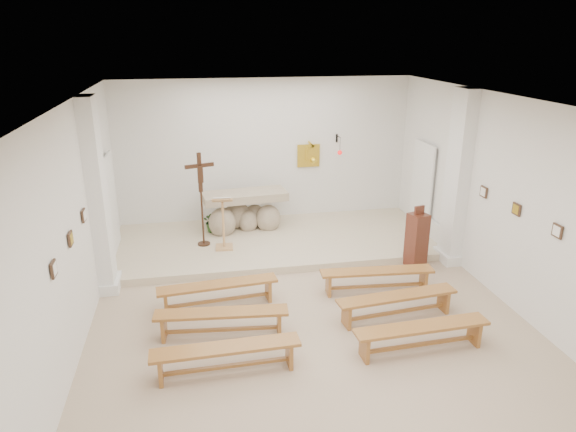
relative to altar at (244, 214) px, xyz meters
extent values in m
cube|color=tan|center=(0.62, -4.21, -0.53)|extent=(7.00, 10.00, 0.00)
cube|color=silver|center=(-2.87, -4.21, 1.22)|extent=(0.02, 10.00, 3.50)
cube|color=silver|center=(4.11, -4.21, 1.22)|extent=(0.02, 10.00, 3.50)
cube|color=silver|center=(0.62, 0.78, 1.22)|extent=(7.00, 0.02, 3.50)
cube|color=silver|center=(0.62, -4.21, 2.96)|extent=(7.00, 10.00, 0.02)
cube|color=#C4B797|center=(0.62, -0.71, -0.45)|extent=(6.98, 3.00, 0.15)
cube|color=white|center=(-2.75, -2.21, 1.22)|extent=(0.26, 0.55, 3.50)
cube|color=white|center=(3.99, -2.21, 1.22)|extent=(0.26, 0.55, 3.50)
cube|color=yellow|center=(1.67, 0.75, 1.12)|extent=(0.55, 0.04, 0.55)
cube|color=black|center=(2.37, 0.76, 1.52)|extent=(0.04, 0.02, 0.20)
cylinder|color=black|center=(2.37, 0.61, 1.59)|extent=(0.02, 0.30, 0.02)
cylinder|color=black|center=(2.37, 0.46, 1.42)|extent=(0.01, 0.01, 0.34)
sphere|color=red|center=(2.37, 0.46, 1.23)|extent=(0.11, 0.11, 0.11)
cube|color=#402A1C|center=(-2.85, -5.01, 1.19)|extent=(0.03, 0.20, 0.20)
cube|color=#402A1C|center=(-2.85, -4.01, 1.19)|extent=(0.03, 0.20, 0.20)
cube|color=#402A1C|center=(-2.85, -3.01, 1.19)|extent=(0.03, 0.20, 0.20)
cube|color=#402A1C|center=(4.09, -5.01, 1.19)|extent=(0.03, 0.20, 0.20)
cube|color=#402A1C|center=(4.09, -4.01, 1.19)|extent=(0.03, 0.20, 0.20)
cube|color=#402A1C|center=(4.09, -3.01, 1.19)|extent=(0.03, 0.20, 0.20)
cube|color=silver|center=(-2.81, -1.51, -0.26)|extent=(0.10, 0.85, 0.52)
cube|color=silver|center=(4.05, -1.51, -0.26)|extent=(0.10, 0.85, 0.52)
ellipsoid|color=tan|center=(-0.52, -0.21, -0.11)|extent=(0.62, 0.52, 0.70)
ellipsoid|color=tan|center=(0.55, -0.07, -0.13)|extent=(0.57, 0.49, 0.66)
ellipsoid|color=tan|center=(-0.15, 0.17, -0.10)|extent=(0.66, 0.56, 0.62)
ellipsoid|color=tan|center=(0.26, 0.18, -0.15)|extent=(0.53, 0.45, 0.57)
ellipsoid|color=tan|center=(0.08, -0.04, -0.18)|extent=(0.45, 0.38, 0.53)
cube|color=tan|center=(0.02, 0.00, 0.42)|extent=(1.96, 0.92, 0.18)
cube|color=tan|center=(-0.55, -1.05, -0.36)|extent=(0.38, 0.38, 0.04)
cylinder|color=tan|center=(-0.55, -1.05, 0.13)|extent=(0.05, 0.05, 1.02)
cube|color=tan|center=(-0.55, -1.07, 0.69)|extent=(0.45, 0.34, 0.17)
cube|color=white|center=(-0.55, -1.11, 0.74)|extent=(0.38, 0.27, 0.13)
cylinder|color=#3B2113|center=(-0.97, -0.77, -0.36)|extent=(0.27, 0.27, 0.03)
cylinder|color=#3B2113|center=(-0.97, -0.77, 0.23)|extent=(0.04, 0.04, 1.21)
cube|color=#3B2113|center=(-0.97, -0.77, 1.22)|extent=(0.09, 0.07, 0.83)
cube|color=#3B2113|center=(-0.97, -0.77, 1.37)|extent=(0.60, 0.22, 0.08)
cube|color=#3B2113|center=(-0.96, -0.80, 1.19)|extent=(0.12, 0.07, 0.35)
imported|color=#2B4F1F|center=(-0.73, -0.01, -0.13)|extent=(0.50, 0.45, 0.50)
cube|color=#532217|center=(3.21, -2.31, 0.03)|extent=(0.42, 0.42, 1.10)
cube|color=#532217|center=(3.21, -2.31, 0.66)|extent=(0.23, 0.11, 0.18)
cube|color=#965D2B|center=(-0.80, -3.23, -0.12)|extent=(2.07, 0.52, 0.05)
cube|color=#965D2B|center=(-1.68, -3.31, -0.33)|extent=(0.08, 0.30, 0.39)
cube|color=#965D2B|center=(0.08, -3.15, -0.33)|extent=(0.08, 0.30, 0.39)
cube|color=#965D2B|center=(-0.80, -3.23, -0.41)|extent=(1.72, 0.22, 0.05)
cube|color=#965D2B|center=(2.05, -3.23, -0.12)|extent=(2.07, 0.48, 0.05)
cube|color=#965D2B|center=(1.17, -3.16, -0.33)|extent=(0.08, 0.30, 0.39)
cube|color=#965D2B|center=(2.93, -3.30, -0.33)|extent=(0.08, 0.30, 0.39)
cube|color=#965D2B|center=(2.05, -3.23, -0.41)|extent=(1.72, 0.19, 0.05)
cube|color=#965D2B|center=(-0.80, -4.18, -0.12)|extent=(2.07, 0.53, 0.05)
cube|color=#965D2B|center=(-1.68, -4.09, -0.33)|extent=(0.08, 0.30, 0.39)
cube|color=#965D2B|center=(0.08, -4.26, -0.33)|extent=(0.08, 0.30, 0.39)
cube|color=#965D2B|center=(-0.80, -4.18, -0.41)|extent=(1.72, 0.22, 0.05)
cube|color=#965D2B|center=(2.05, -4.18, -0.12)|extent=(2.07, 0.53, 0.05)
cube|color=#965D2B|center=(1.17, -4.27, -0.33)|extent=(0.09, 0.30, 0.39)
cube|color=#965D2B|center=(2.93, -4.09, -0.33)|extent=(0.09, 0.30, 0.39)
cube|color=#965D2B|center=(2.05, -4.18, -0.41)|extent=(1.72, 0.23, 0.05)
cube|color=#965D2B|center=(-0.80, -5.12, -0.12)|extent=(2.06, 0.38, 0.05)
cube|color=#965D2B|center=(-1.69, -5.15, -0.33)|extent=(0.06, 0.30, 0.39)
cube|color=#965D2B|center=(0.08, -5.10, -0.33)|extent=(0.06, 0.30, 0.39)
cube|color=#965D2B|center=(-0.80, -5.12, -0.41)|extent=(1.72, 0.10, 0.05)
cube|color=#965D2B|center=(2.05, -5.12, -0.12)|extent=(2.06, 0.42, 0.05)
cube|color=#965D2B|center=(1.17, -5.17, -0.33)|extent=(0.07, 0.30, 0.39)
cube|color=#965D2B|center=(2.93, -5.08, -0.33)|extent=(0.07, 0.30, 0.39)
cube|color=#965D2B|center=(2.05, -5.12, -0.41)|extent=(1.72, 0.14, 0.05)
camera|label=1|loc=(-1.08, -11.14, 3.92)|focal=32.00mm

